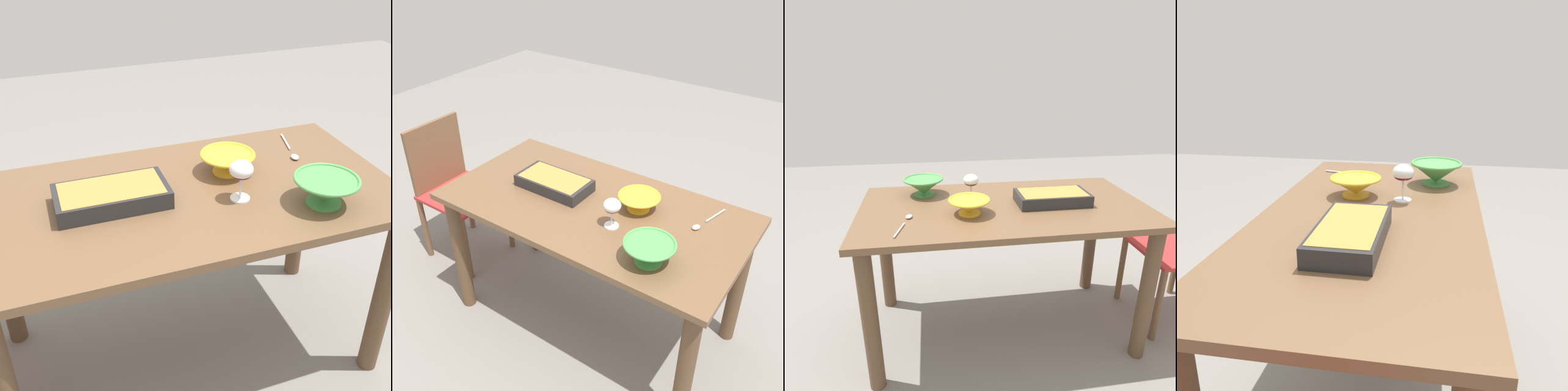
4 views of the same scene
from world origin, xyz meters
TOP-DOWN VIEW (x-y plane):
  - ground_plane at (0.00, 0.00)m, footprint 8.00×8.00m
  - dining_table at (0.00, 0.00)m, footprint 1.47×0.76m
  - wine_glass at (-0.16, 0.10)m, footprint 0.08×0.08m
  - casserole_dish at (0.25, -0.01)m, footprint 0.37×0.19m
  - mixing_bowl at (-0.41, 0.21)m, footprint 0.22×0.22m
  - small_bowl at (-0.19, -0.09)m, footprint 0.20×0.20m
  - serving_spoon at (-0.49, -0.15)m, footprint 0.08×0.24m

SIDE VIEW (x-z plane):
  - ground_plane at x=0.00m, z-range 0.00..0.00m
  - dining_table at x=0.00m, z-range 0.25..1.02m
  - serving_spoon at x=-0.49m, z-range 0.78..0.79m
  - casserole_dish at x=0.25m, z-range 0.78..0.84m
  - small_bowl at x=-0.19m, z-range 0.78..0.86m
  - mixing_bowl at x=-0.41m, z-range 0.78..0.88m
  - wine_glass at x=-0.16m, z-range 0.81..0.95m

